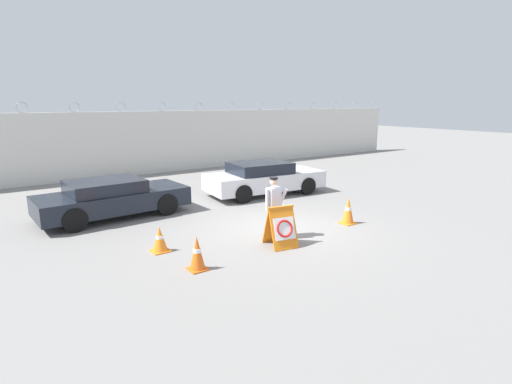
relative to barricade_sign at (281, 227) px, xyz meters
name	(u,v)px	position (x,y,z in m)	size (l,w,h in m)	color
ground_plane	(279,229)	(0.80, 1.12, -0.52)	(90.00, 90.00, 0.00)	gray
perimeter_wall	(144,143)	(0.80, 12.27, 1.07)	(36.00, 0.30, 3.61)	silver
barricade_sign	(281,227)	(0.00, 0.00, 0.00)	(0.81, 0.89, 1.05)	orange
security_guard	(274,205)	(0.22, 0.62, 0.41)	(0.65, 0.36, 1.68)	#514C42
traffic_cone_near	(197,253)	(-2.43, -0.11, -0.13)	(0.40, 0.40, 0.78)	orange
traffic_cone_mid	(348,211)	(2.86, 0.37, -0.12)	(0.43, 0.43, 0.81)	orange
traffic_cone_far	(160,239)	(-2.69, 1.41, -0.20)	(0.43, 0.43, 0.63)	orange
parked_car_front_coupe	(112,198)	(-2.79, 5.18, 0.11)	(4.68, 2.19, 1.22)	black
parked_car_rear_sedan	(264,178)	(3.09, 5.04, 0.14)	(4.82, 2.33, 1.30)	black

